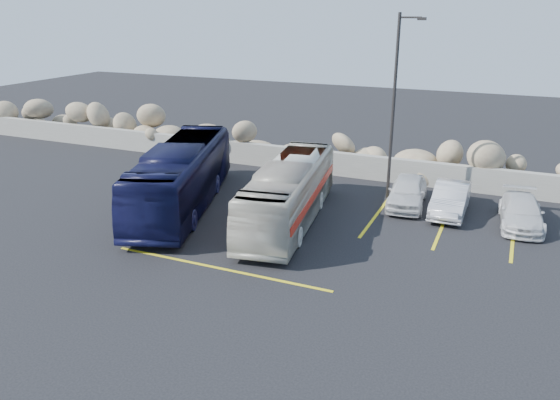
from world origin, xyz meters
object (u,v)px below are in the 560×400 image
at_px(vintage_bus, 289,192).
at_px(car_b, 450,199).
at_px(lamppost, 395,103).
at_px(car_a, 407,192).
at_px(tour_coach, 182,176).
at_px(car_c, 521,212).

distance_m(vintage_bus, car_b, 6.87).
bearing_deg(car_b, vintage_bus, -148.79).
relative_size(lamppost, car_a, 2.11).
distance_m(lamppost, tour_coach, 9.65).
relative_size(vintage_bus, car_a, 2.33).
bearing_deg(car_c, car_b, 168.95).
distance_m(tour_coach, car_c, 13.93).
height_order(car_a, car_c, car_a).
xyz_separation_m(vintage_bus, tour_coach, (-4.87, -0.23, 0.16)).
relative_size(vintage_bus, car_c, 2.30).
relative_size(car_a, car_b, 0.99).
bearing_deg(car_a, vintage_bus, -142.19).
xyz_separation_m(tour_coach, car_c, (13.46, 3.50, -0.83)).
bearing_deg(tour_coach, car_a, 5.73).
xyz_separation_m(lamppost, car_a, (0.95, -0.72, -3.65)).
distance_m(lamppost, car_a, 3.84).
height_order(lamppost, vintage_bus, lamppost).
distance_m(lamppost, vintage_bus, 6.21).
bearing_deg(tour_coach, car_b, 1.16).
relative_size(lamppost, car_c, 2.08).
height_order(lamppost, car_b, lamppost).
bearing_deg(lamppost, vintage_bus, -124.38).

